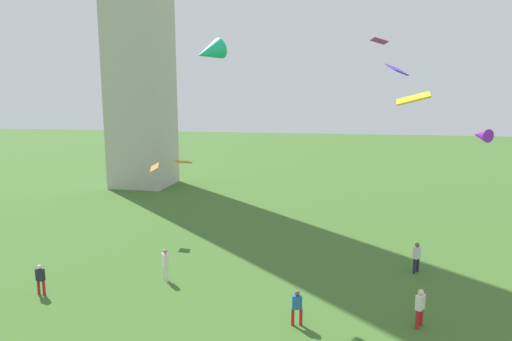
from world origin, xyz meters
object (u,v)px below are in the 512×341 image
Objects in this scene: kite_flying_1 at (209,52)px; kite_flying_2 at (481,135)px; person_1 at (417,256)px; kite_flying_7 at (397,70)px; person_3 at (420,306)px; kite_flying_4 at (155,167)px; kite_flying_5 at (413,98)px; kite_flying_6 at (379,41)px; person_0 at (40,278)px; person_4 at (297,306)px; kite_flying_0 at (183,162)px; person_2 at (165,263)px.

kite_flying_1 is 1.56× the size of kite_flying_2.
person_1 is 12.47m from kite_flying_7.
kite_flying_4 is at bearing 92.37° from person_3.
kite_flying_5 is at bearing 32.54° from kite_flying_2.
kite_flying_6 is at bearing 69.54° from kite_flying_4.
person_1 reaches higher than person_0.
person_3 is (-0.81, -6.35, -0.02)m from person_1.
person_1 is at bearing 26.03° from person_3.
kite_flying_4 is at bearing -27.44° from kite_flying_2.
person_3 is at bearing 39.27° from kite_flying_4.
kite_flying_7 reaches higher than person_0.
person_3 is 1.26× the size of kite_flying_5.
kite_flying_7 reaches higher than kite_flying_2.
person_0 is 13.04m from person_4.
kite_flying_6 is at bearing -48.70° from kite_flying_7.
kite_flying_5 is at bearing -167.24° from person_0.
person_3 is at bearing -169.23° from person_0.
kite_flying_0 is at bearing -85.58° from person_0.
kite_flying_1 is at bearing -134.93° from person_0.
kite_flying_6 is 0.60× the size of kite_flying_7.
kite_flying_5 reaches higher than kite_flying_2.
kite_flying_7 reaches higher than person_1.
person_3 is 15.88m from kite_flying_6.
kite_flying_1 is at bearing 8.59° from kite_flying_6.
kite_flying_4 is 17.33m from kite_flying_6.
person_3 is 5.31m from person_4.
kite_flying_5 is 1.23× the size of kite_flying_6.
person_0 is 24.83m from kite_flying_7.
kite_flying_6 reaches higher than kite_flying_7.
person_2 is (-13.59, -3.93, 0.01)m from person_1.
kite_flying_2 reaches higher than person_3.
person_4 is 1.14× the size of kite_flying_2.
person_2 reaches higher than person_3.
kite_flying_6 is (9.30, 5.00, 0.98)m from kite_flying_1.
person_3 is at bearing 37.09° from kite_flying_2.
kite_flying_2 reaches higher than person_1.
person_0 is at bearing 12.11° from kite_flying_6.
kite_flying_6 reaches higher than kite_flying_4.
kite_flying_6 reaches higher than person_0.
kite_flying_4 is (-16.73, 10.03, 4.00)m from person_3.
person_4 is (-6.04, -7.25, -0.09)m from person_1.
person_3 is at bearing -20.58° from kite_flying_7.
person_1 is 0.99× the size of person_2.
kite_flying_2 is (15.62, 5.34, -4.73)m from kite_flying_1.
kite_flying_0 is (-16.88, 16.02, 3.56)m from person_3.
kite_flying_5 reaches higher than person_1.
person_2 is at bearing -72.49° from kite_flying_7.
kite_flying_6 is at bearing -139.01° from person_0.
kite_flying_2 is 1.40× the size of kite_flying_4.
person_4 is at bearing 26.69° from kite_flying_5.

